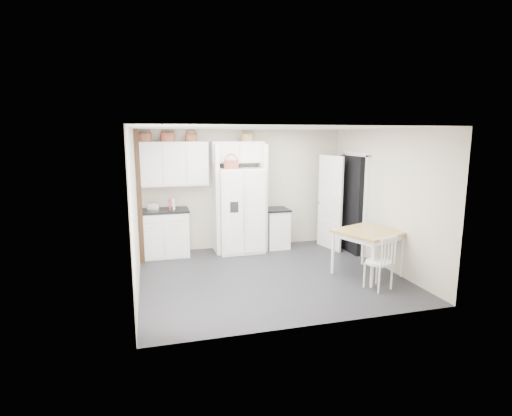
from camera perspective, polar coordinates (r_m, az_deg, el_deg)
name	(u,v)px	position (r m, az deg, el deg)	size (l,w,h in m)	color
floor	(269,275)	(7.28, 1.88, -9.55)	(4.50, 4.50, 0.00)	#252525
ceiling	(270,128)	(6.85, 2.01, 11.37)	(4.50, 4.50, 0.00)	white
wall_back	(243,189)	(8.86, -1.89, 2.71)	(4.50, 4.50, 0.00)	beige
wall_left	(135,210)	(6.65, -16.92, -0.31)	(4.00, 4.00, 0.00)	beige
wall_right	(383,199)	(7.90, 17.73, 1.29)	(4.00, 4.00, 0.00)	beige
refrigerator	(240,210)	(8.53, -2.28, -0.31)	(0.93, 0.75, 1.80)	white
base_cab_left	(163,234)	(8.48, -13.12, -3.61)	(1.01, 0.64, 0.94)	white
base_cab_right	(276,229)	(8.92, 2.91, -2.99)	(0.48, 0.58, 0.84)	white
dining_table	(367,253)	(7.44, 15.64, -6.20)	(0.98, 0.98, 0.82)	#A17537
windsor_chair	(379,262)	(6.83, 17.12, -7.41)	(0.44, 0.40, 0.90)	white
counter_left	(162,211)	(8.38, -13.26, -0.35)	(1.06, 0.68, 0.04)	black
counter_right	(276,209)	(8.83, 2.93, -0.20)	(0.52, 0.61, 0.04)	black
toaster	(153,207)	(8.28, -14.48, 0.17)	(0.22, 0.13, 0.16)	silver
cookbook_red	(170,204)	(8.29, -12.22, 0.51)	(0.03, 0.15, 0.23)	maroon
cookbook_cream	(174,204)	(8.29, -11.64, 0.53)	(0.03, 0.15, 0.22)	beige
basket_upper_a	(145,138)	(8.37, -15.64, 9.65)	(0.28, 0.28, 0.16)	brown
basket_upper_b	(168,137)	(8.38, -12.52, 9.83)	(0.29, 0.29, 0.17)	brown
basket_upper_c	(191,138)	(8.42, -9.28, 9.82)	(0.24, 0.24, 0.14)	brown
basket_bridge_b	(247,138)	(8.63, -1.28, 10.01)	(0.27, 0.27, 0.15)	#9C622C
basket_fridge_a	(231,165)	(8.27, -3.56, 6.20)	(0.31, 0.31, 0.16)	brown
upper_cabinet	(174,164)	(8.41, -11.70, 6.20)	(1.40, 0.34, 0.90)	white
bridge_cabinet	(238,152)	(8.59, -2.64, 7.99)	(1.12, 0.34, 0.45)	white
fridge_panel_left	(216,199)	(8.46, -5.77, 1.27)	(0.08, 0.60, 2.30)	white
fridge_panel_right	(262,197)	(8.68, 0.89, 1.56)	(0.08, 0.60, 2.30)	white
trim_post	(139,198)	(7.98, -16.33, 1.44)	(0.09, 0.09, 2.60)	black
doorway_void	(352,204)	(8.75, 13.59, 0.50)	(0.18, 0.85, 2.05)	black
door_slab	(330,203)	(8.88, 10.51, 0.76)	(0.80, 0.04, 2.05)	white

